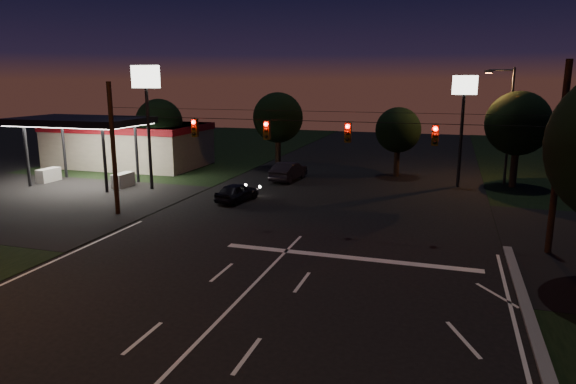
% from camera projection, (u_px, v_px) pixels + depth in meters
% --- Properties ---
extents(ground, '(140.00, 140.00, 0.00)m').
position_uv_depth(ground, '(159.00, 382.00, 14.06)').
color(ground, black).
rests_on(ground, ground).
extents(cross_street_left, '(20.00, 16.00, 0.02)m').
position_uv_depth(cross_street_left, '(26.00, 201.00, 34.84)').
color(cross_street_left, black).
rests_on(cross_street_left, ground).
extents(stop_bar, '(12.00, 0.50, 0.01)m').
position_uv_depth(stop_bar, '(348.00, 257.00, 23.88)').
color(stop_bar, silver).
rests_on(stop_bar, ground).
extents(utility_pole_right, '(0.30, 0.30, 9.00)m').
position_uv_depth(utility_pole_right, '(548.00, 253.00, 24.49)').
color(utility_pole_right, black).
rests_on(utility_pole_right, ground).
extents(utility_pole_left, '(0.28, 0.28, 8.00)m').
position_uv_depth(utility_pole_left, '(118.00, 214.00, 31.56)').
color(utility_pole_left, black).
rests_on(utility_pole_left, ground).
extents(signal_span, '(24.00, 0.40, 1.56)m').
position_uv_depth(signal_span, '(306.00, 130.00, 26.81)').
color(signal_span, black).
rests_on(signal_span, ground).
extents(gas_station, '(14.20, 16.10, 5.25)m').
position_uv_depth(gas_station, '(126.00, 142.00, 48.28)').
color(gas_station, gray).
rests_on(gas_station, ground).
extents(pole_sign_left_near, '(2.20, 0.30, 9.10)m').
position_uv_depth(pole_sign_left_near, '(147.00, 95.00, 37.16)').
color(pole_sign_left_near, black).
rests_on(pole_sign_left_near, ground).
extents(pole_sign_right, '(1.80, 0.30, 8.40)m').
position_uv_depth(pole_sign_right, '(463.00, 105.00, 38.30)').
color(pole_sign_right, black).
rests_on(pole_sign_right, ground).
extents(street_light_right_far, '(2.20, 0.35, 9.00)m').
position_uv_depth(street_light_right_far, '(506.00, 118.00, 39.42)').
color(street_light_right_far, black).
rests_on(street_light_right_far, ground).
extents(tree_far_a, '(4.20, 4.20, 6.42)m').
position_uv_depth(tree_far_a, '(160.00, 123.00, 46.48)').
color(tree_far_a, black).
rests_on(tree_far_a, ground).
extents(tree_far_b, '(4.60, 4.60, 6.98)m').
position_uv_depth(tree_far_b, '(279.00, 118.00, 47.19)').
color(tree_far_b, black).
rests_on(tree_far_b, ground).
extents(tree_far_c, '(3.80, 3.80, 5.86)m').
position_uv_depth(tree_far_c, '(398.00, 131.00, 43.16)').
color(tree_far_c, black).
rests_on(tree_far_c, ground).
extents(tree_far_d, '(4.80, 4.80, 7.30)m').
position_uv_depth(tree_far_d, '(518.00, 124.00, 38.47)').
color(tree_far_d, black).
rests_on(tree_far_d, ground).
extents(car_oncoming_a, '(2.17, 3.96, 1.28)m').
position_uv_depth(car_oncoming_a, '(237.00, 192.00, 34.76)').
color(car_oncoming_a, black).
rests_on(car_oncoming_a, ground).
extents(car_oncoming_b, '(2.02, 4.72, 1.51)m').
position_uv_depth(car_oncoming_b, '(289.00, 171.00, 42.04)').
color(car_oncoming_b, black).
rests_on(car_oncoming_b, ground).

